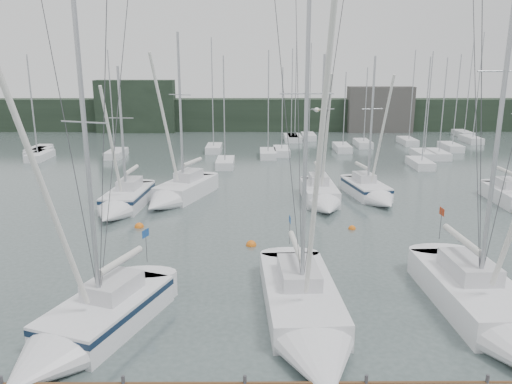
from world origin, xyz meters
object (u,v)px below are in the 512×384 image
Objects in this scene: sailboat_mid_a at (122,203)px; sailboat_mid_c at (322,198)px; sailboat_near_right at (499,319)px; buoy_a at (251,245)px; sailboat_near_left at (81,331)px; sailboat_near_center at (308,323)px; sailboat_mid_d at (372,193)px; buoy_b at (352,229)px; buoy_c at (139,227)px; sailboat_mid_b at (176,194)px.

sailboat_mid_a is 0.93× the size of sailboat_mid_c.
sailboat_near_right is 14.18m from buoy_a.
sailboat_near_left is 1.28× the size of sailboat_mid_a.
buoy_a is (6.50, 10.86, -0.60)m from sailboat_near_left.
sailboat_near_right reaches higher than sailboat_near_left.
sailboat_mid_d is at bearing 67.40° from sailboat_near_center.
buoy_b is (6.64, 3.03, 0.00)m from buoy_a.
buoy_c is at bearing -168.86° from sailboat_mid_d.
sailboat_mid_c is at bearing 15.43° from sailboat_mid_b.
buoy_a is 1.29× the size of buoy_b.
sailboat_near_center reaches higher than buoy_b.
sailboat_near_center reaches higher than sailboat_mid_a.
sailboat_near_right is at bearing -75.29° from buoy_b.
sailboat_mid_b is 14.28m from buoy_b.
sailboat_near_right is at bearing -1.54° from sailboat_near_center.
buoy_a reaches higher than buoy_b.
sailboat_mid_a is 0.82× the size of sailboat_mid_b.
sailboat_mid_c is at bearing 58.18° from buoy_a.
sailboat_mid_d is at bearing 73.02° from sailboat_near_left.
sailboat_near_left is 18.33m from sailboat_mid_a.
buoy_a is (-10.06, 9.98, -0.61)m from sailboat_near_right.
sailboat_mid_b is (-16.01, 19.70, 0.01)m from sailboat_near_right.
sailboat_mid_a is 15.00m from sailboat_mid_c.
sailboat_mid_b is 11.39m from sailboat_mid_c.
sailboat_mid_c is 19.31× the size of buoy_c.
sailboat_near_right is 20.18m from sailboat_mid_d.
buoy_c is (-1.53, -6.26, -0.62)m from sailboat_mid_b.
sailboat_near_center is at bearing -54.23° from buoy_c.
buoy_c is (-7.49, 3.46, 0.00)m from buoy_a.
sailboat_near_right is at bearing -30.21° from sailboat_mid_b.
buoy_a is 7.30m from buoy_b.
sailboat_near_left is 16.58m from sailboat_near_right.
buoy_c is at bearing 122.81° from sailboat_near_center.
sailboat_near_center is at bearing -51.39° from sailboat_mid_a.
sailboat_mid_d is 18.81× the size of buoy_a.
sailboat_mid_d is at bearing 18.83° from sailboat_mid_c.
buoy_c is at bearing -56.94° from sailboat_mid_a.
buoy_c is (-17.09, -6.73, -0.57)m from sailboat_mid_d.
sailboat_near_left reaches higher than sailboat_mid_c.
sailboat_mid_c is (14.93, 1.47, -0.02)m from sailboat_mid_a.
buoy_c is at bearing 140.41° from sailboat_near_right.
sailboat_mid_b is at bearing 121.49° from buoy_a.
buoy_a is (-2.34, 10.17, -0.54)m from sailboat_near_center.
sailboat_near_left is 1.21× the size of sailboat_mid_d.
sailboat_mid_a is (-11.88, 17.38, 0.08)m from sailboat_near_center.
buoy_a is at bearing 133.10° from sailboat_near_right.
sailboat_near_center is 1.17× the size of sailboat_mid_b.
sailboat_mid_d is at bearing 67.55° from buoy_b.
buoy_a is at bearing -122.73° from sailboat_mid_c.
sailboat_mid_a is 11.98m from buoy_a.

